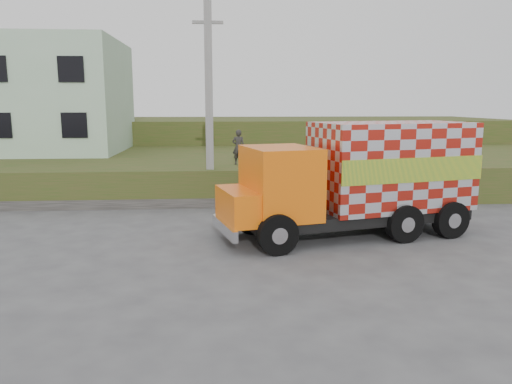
{
  "coord_description": "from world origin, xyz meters",
  "views": [
    {
      "loc": [
        -0.6,
        -15.52,
        4.12
      ],
      "look_at": [
        0.55,
        0.28,
        1.3
      ],
      "focal_mm": 35.0,
      "sensor_mm": 36.0,
      "label": 1
    }
  ],
  "objects": [
    {
      "name": "embankment",
      "position": [
        0.0,
        10.0,
        0.75
      ],
      "size": [
        40.0,
        12.0,
        1.5
      ],
      "primitive_type": "cube",
      "color": "#314C19",
      "rests_on": "ground"
    },
    {
      "name": "pedestrian",
      "position": [
        0.21,
        6.05,
        2.26
      ],
      "size": [
        0.62,
        0.48,
        1.51
      ],
      "primitive_type": "imported",
      "rotation": [
        0.0,
        0.0,
        2.92
      ],
      "color": "#2C2927",
      "rests_on": "embankment"
    },
    {
      "name": "building",
      "position": [
        -11.0,
        13.0,
        4.5
      ],
      "size": [
        10.0,
        8.0,
        6.0
      ],
      "primitive_type": "cube",
      "color": "#ADCAAF",
      "rests_on": "embankment"
    },
    {
      "name": "cargo_truck",
      "position": [
        3.78,
        -0.4,
        1.82
      ],
      "size": [
        8.31,
        4.34,
        3.54
      ],
      "rotation": [
        0.0,
        0.0,
        0.24
      ],
      "color": "black",
      "rests_on": "ground"
    },
    {
      "name": "cow",
      "position": [
        -0.5,
        0.02,
        0.64
      ],
      "size": [
        1.25,
        1.67,
        1.28
      ],
      "primitive_type": "imported",
      "rotation": [
        0.0,
        0.0,
        0.42
      ],
      "color": "black",
      "rests_on": "ground"
    },
    {
      "name": "utility_pole",
      "position": [
        -1.0,
        4.6,
        4.08
      ],
      "size": [
        1.2,
        0.3,
        8.0
      ],
      "color": "gray",
      "rests_on": "ground"
    },
    {
      "name": "embankment_far",
      "position": [
        0.0,
        22.0,
        1.5
      ],
      "size": [
        40.0,
        12.0,
        3.0
      ],
      "primitive_type": "cube",
      "color": "#314C19",
      "rests_on": "ground"
    },
    {
      "name": "ground",
      "position": [
        0.0,
        0.0,
        0.0
      ],
      "size": [
        120.0,
        120.0,
        0.0
      ],
      "primitive_type": "plane",
      "color": "#474749",
      "rests_on": "ground"
    },
    {
      "name": "retaining_strip",
      "position": [
        -2.0,
        4.2,
        0.2
      ],
      "size": [
        16.0,
        0.5,
        0.4
      ],
      "primitive_type": "cube",
      "color": "#595651",
      "rests_on": "ground"
    }
  ]
}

